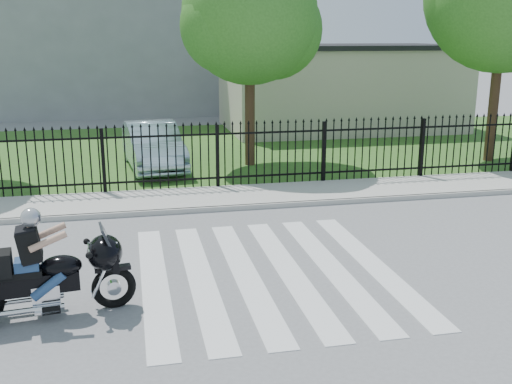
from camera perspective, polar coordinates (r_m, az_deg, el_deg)
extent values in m
plane|color=slate|center=(10.82, 1.09, -7.68)|extent=(120.00, 120.00, 0.00)
cube|color=#ADAAA3|center=(15.46, -3.09, -0.52)|extent=(40.00, 2.00, 0.12)
cube|color=#ADAAA3|center=(14.51, -2.47, -1.54)|extent=(40.00, 0.12, 0.12)
cube|color=#2C571E|center=(22.24, -5.92, 4.03)|extent=(40.00, 12.00, 0.02)
cube|color=black|center=(16.35, -3.65, 1.37)|extent=(26.00, 0.04, 0.05)
cube|color=black|center=(16.11, -3.72, 5.53)|extent=(26.00, 0.04, 0.05)
cylinder|color=#382316|center=(19.22, -0.59, 8.65)|extent=(0.32, 0.32, 4.16)
sphere|color=#306A1E|center=(19.12, -0.61, 16.42)|extent=(4.20, 4.20, 4.20)
cylinder|color=#382316|center=(21.36, 21.81, 9.09)|extent=(0.32, 0.32, 4.80)
cube|color=#BBB19C|center=(27.46, 7.92, 9.67)|extent=(10.00, 6.00, 3.50)
cube|color=black|center=(27.36, 8.06, 13.53)|extent=(10.20, 6.20, 0.20)
cube|color=gray|center=(35.79, -13.76, 17.38)|extent=(15.00, 10.00, 12.00)
torus|color=black|center=(9.67, -13.38, -8.82)|extent=(0.70, 0.21, 0.69)
cube|color=black|center=(9.58, -20.34, -8.19)|extent=(1.31, 0.38, 0.30)
ellipsoid|color=black|center=(9.49, -18.06, -6.73)|extent=(0.66, 0.47, 0.33)
cube|color=black|center=(9.53, -21.65, -7.22)|extent=(0.68, 0.39, 0.10)
cube|color=silver|center=(9.64, -19.36, -9.05)|extent=(0.43, 0.34, 0.30)
ellipsoid|color=black|center=(9.45, -14.20, -5.61)|extent=(0.61, 0.77, 0.54)
cube|color=navy|center=(9.48, -20.99, -6.50)|extent=(0.37, 0.33, 0.18)
sphere|color=#AFB0B7|center=(9.24, -20.66, -2.30)|extent=(0.29, 0.29, 0.29)
imported|color=#ABC8D7|center=(19.15, -9.78, 4.37)|extent=(1.97, 4.51, 1.44)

